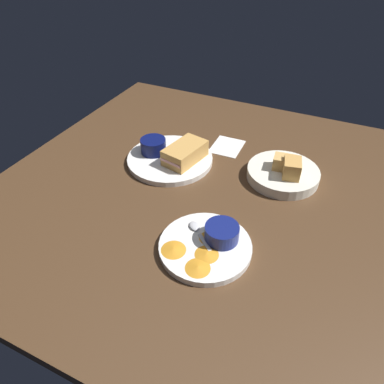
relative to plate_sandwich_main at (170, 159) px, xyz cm
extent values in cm
cube|color=#4C331E|center=(6.97, 13.93, -2.30)|extent=(110.00, 110.00, 3.00)
cylinder|color=white|center=(0.00, 0.00, 0.00)|extent=(25.26, 25.26, 1.60)
cube|color=tan|center=(-0.49, 4.77, 3.20)|extent=(14.31, 10.16, 4.80)
cube|color=#DB938E|center=(-0.49, 4.77, 3.20)|extent=(14.43, 9.62, 0.80)
cylinder|color=#0C144C|center=(-0.31, -5.68, 2.95)|extent=(7.57, 7.57, 4.31)
cylinder|color=black|center=(-0.31, -5.68, 4.71)|extent=(6.21, 6.21, 0.60)
cube|color=silver|center=(-1.78, 4.25, 1.05)|extent=(1.60, 5.56, 0.40)
ellipsoid|color=silver|center=(-0.97, -1.19, 1.20)|extent=(2.64, 3.49, 0.80)
cylinder|color=white|center=(27.54, 23.35, 0.00)|extent=(20.65, 20.65, 1.60)
cylinder|color=navy|center=(24.44, 25.93, 2.63)|extent=(7.66, 7.66, 3.66)
cylinder|color=olive|center=(24.44, 25.93, 4.06)|extent=(6.28, 6.28, 0.60)
cube|color=silver|center=(27.31, 23.09, 1.05)|extent=(4.21, 4.67, 0.40)
ellipsoid|color=silver|center=(23.70, 18.94, 1.20)|extent=(3.76, 3.86, 0.80)
cone|color=orange|center=(34.23, 24.53, 1.10)|extent=(7.04, 7.04, 0.60)
cone|color=orange|center=(31.94, 17.74, 1.10)|extent=(7.22, 7.22, 0.60)
cone|color=gold|center=(25.52, 23.25, 1.10)|extent=(4.82, 4.82, 0.60)
cone|color=orange|center=(30.11, 24.77, 1.10)|extent=(6.26, 6.26, 0.60)
cylinder|color=silver|center=(-5.84, 32.40, 0.70)|extent=(19.78, 19.78, 3.00)
cube|color=tan|center=(-6.36, 32.20, 4.05)|extent=(5.05, 6.46, 3.69)
cube|color=tan|center=(-3.92, 34.66, 4.57)|extent=(6.82, 5.61, 4.73)
cube|color=white|center=(-14.91, 12.56, -0.60)|extent=(11.20, 9.25, 0.40)
camera|label=1|loc=(77.02, 43.26, 58.91)|focal=33.18mm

